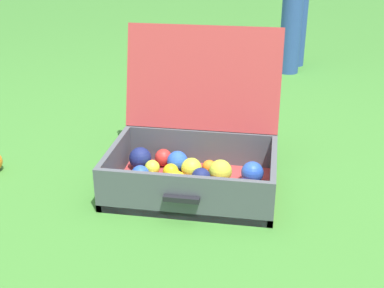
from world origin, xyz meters
TOP-DOWN VIEW (x-y plane):
  - ground_plane at (0.00, 0.00)m, footprint 16.00×16.00m
  - open_suitcase at (-0.09, 0.04)m, footprint 0.55×0.50m

SIDE VIEW (x-z plane):
  - ground_plane at x=0.00m, z-range 0.00..0.00m
  - open_suitcase at x=-0.09m, z-range -0.15..0.36m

